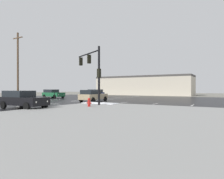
% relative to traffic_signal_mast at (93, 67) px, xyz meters
% --- Properties ---
extents(ground_plane, '(120.00, 120.00, 0.00)m').
position_rel_traffic_signal_mast_xyz_m(ground_plane, '(-4.66, 4.95, -4.11)').
color(ground_plane, slate).
extents(road_asphalt, '(44.00, 44.00, 0.02)m').
position_rel_traffic_signal_mast_xyz_m(road_asphalt, '(-4.66, 4.95, -4.10)').
color(road_asphalt, black).
rests_on(road_asphalt, ground_plane).
extents(sidewalk_corner, '(18.00, 18.00, 0.14)m').
position_rel_traffic_signal_mast_xyz_m(sidewalk_corner, '(7.34, -7.05, -4.04)').
color(sidewalk_corner, gray).
rests_on(sidewalk_corner, ground_plane).
extents(snow_strip_curbside, '(4.00, 1.60, 0.06)m').
position_rel_traffic_signal_mast_xyz_m(snow_strip_curbside, '(0.34, 0.95, -3.94)').
color(snow_strip_curbside, white).
rests_on(snow_strip_curbside, sidewalk_corner).
extents(lane_markings, '(36.15, 36.15, 0.01)m').
position_rel_traffic_signal_mast_xyz_m(lane_markings, '(-3.46, 3.58, -4.08)').
color(lane_markings, silver).
rests_on(lane_markings, road_asphalt).
extents(traffic_signal_mast, '(4.67, 2.62, 5.93)m').
position_rel_traffic_signal_mast_xyz_m(traffic_signal_mast, '(0.00, 0.00, 0.00)').
color(traffic_signal_mast, black).
rests_on(traffic_signal_mast, sidewalk_corner).
extents(fire_hydrant, '(0.48, 0.26, 0.79)m').
position_rel_traffic_signal_mast_xyz_m(fire_hydrant, '(1.53, -2.71, -3.57)').
color(fire_hydrant, red).
rests_on(fire_hydrant, sidewalk_corner).
extents(strip_building_background, '(25.89, 8.00, 5.15)m').
position_rel_traffic_signal_mast_xyz_m(strip_building_background, '(-7.28, 34.01, -1.53)').
color(strip_building_background, '#BCB29E').
rests_on(strip_building_background, ground_plane).
extents(sedan_navy, '(4.61, 2.21, 1.58)m').
position_rel_traffic_signal_mast_xyz_m(sedan_navy, '(-10.14, 14.42, -3.25)').
color(sedan_navy, '#141E47').
rests_on(sedan_navy, road_asphalt).
extents(sedan_black, '(4.56, 2.08, 1.58)m').
position_rel_traffic_signal_mast_xyz_m(sedan_black, '(-3.12, -6.19, -3.25)').
color(sedan_black, black).
rests_on(sedan_black, road_asphalt).
extents(sedan_tan, '(2.13, 4.58, 1.58)m').
position_rel_traffic_signal_mast_xyz_m(sedan_tan, '(-2.97, 4.20, -3.25)').
color(sedan_tan, tan).
rests_on(sedan_tan, road_asphalt).
extents(sedan_green, '(4.68, 2.44, 1.58)m').
position_rel_traffic_signal_mast_xyz_m(sedan_green, '(-15.25, 8.77, -3.25)').
color(sedan_green, '#195933').
rests_on(sedan_green, road_asphalt).
extents(utility_pole_mid, '(2.20, 0.28, 10.46)m').
position_rel_traffic_signal_mast_xyz_m(utility_pole_mid, '(-15.65, 1.98, 1.34)').
color(utility_pole_mid, brown).
rests_on(utility_pole_mid, ground_plane).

